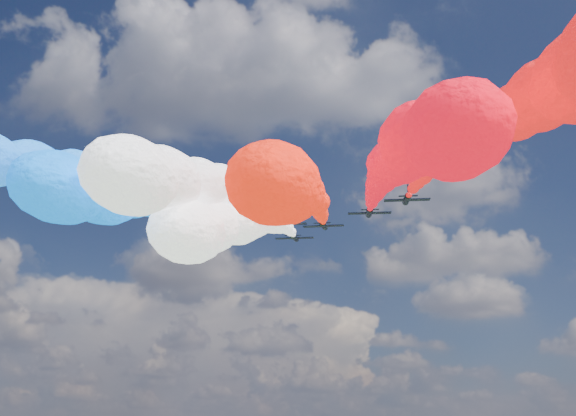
# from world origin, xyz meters

# --- Properties ---
(jet_0) EXTENTS (10.21, 13.57, 4.91)m
(jet_0) POSITION_xyz_m (-27.93, -4.82, 106.04)
(jet_0) COLOR black
(trail_0) EXTENTS (6.11, 120.51, 38.15)m
(trail_0) POSITION_xyz_m (-27.93, -67.37, 89.12)
(trail_0) COLOR blue
(jet_1) EXTENTS (9.59, 13.13, 4.91)m
(jet_1) POSITION_xyz_m (-16.49, 1.85, 106.04)
(jet_1) COLOR black
(trail_1) EXTENTS (6.11, 120.51, 38.15)m
(trail_1) POSITION_xyz_m (-16.49, -60.70, 89.12)
(trail_1) COLOR blue
(jet_2) EXTENTS (9.62, 13.15, 4.91)m
(jet_2) POSITION_xyz_m (-7.64, 11.44, 106.04)
(jet_2) COLOR black
(trail_2) EXTENTS (6.11, 120.51, 38.15)m
(trail_2) POSITION_xyz_m (-7.64, -51.11, 89.12)
(trail_2) COLOR blue
(jet_3) EXTENTS (10.20, 13.57, 4.91)m
(jet_3) POSITION_xyz_m (-0.73, 9.47, 106.04)
(jet_3) COLOR black
(trail_3) EXTENTS (6.11, 120.51, 38.15)m
(trail_3) POSITION_xyz_m (-0.73, -53.08, 89.12)
(trail_3) COLOR white
(jet_4) EXTENTS (10.01, 13.43, 4.91)m
(jet_4) POSITION_xyz_m (0.32, 21.75, 106.04)
(jet_4) COLOR black
(trail_4) EXTENTS (6.11, 120.51, 38.15)m
(trail_4) POSITION_xyz_m (0.32, -40.81, 89.12)
(trail_4) COLOR white
(jet_5) EXTENTS (10.27, 13.62, 4.91)m
(jet_5) POSITION_xyz_m (7.89, 11.69, 106.04)
(jet_5) COLOR black
(trail_5) EXTENTS (6.11, 120.51, 38.15)m
(trail_5) POSITION_xyz_m (7.89, -50.87, 89.12)
(trail_5) COLOR red
(jet_6) EXTENTS (9.61, 13.15, 4.91)m
(jet_6) POSITION_xyz_m (18.36, 2.37, 106.04)
(jet_6) COLOR black
(trail_6) EXTENTS (6.11, 120.51, 38.15)m
(trail_6) POSITION_xyz_m (18.36, -60.19, 89.12)
(trail_6) COLOR red
(jet_7) EXTENTS (9.79, 13.27, 4.91)m
(jet_7) POSITION_xyz_m (26.01, -6.27, 106.04)
(jet_7) COLOR black
(trail_7) EXTENTS (6.11, 120.51, 38.15)m
(trail_7) POSITION_xyz_m (26.01, -68.83, 89.12)
(trail_7) COLOR red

